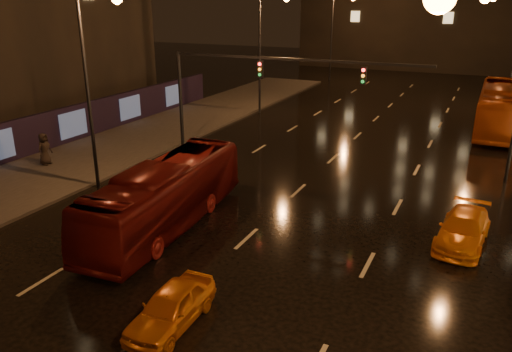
# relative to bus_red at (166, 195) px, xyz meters

# --- Properties ---
(ground) EXTENTS (140.00, 140.00, 0.00)m
(ground) POSITION_rel_bus_red_xyz_m (3.63, 10.34, -1.42)
(ground) COLOR black
(ground) RESTS_ON ground
(sidewalk_left) EXTENTS (7.00, 70.00, 0.15)m
(sidewalk_left) POSITION_rel_bus_red_xyz_m (-9.87, 5.34, -1.34)
(sidewalk_left) COLOR #38332D
(sidewalk_left) RESTS_ON ground
(traffic_signal) EXTENTS (15.31, 0.32, 6.20)m
(traffic_signal) POSITION_rel_bus_red_xyz_m (-1.43, 10.34, 3.32)
(traffic_signal) COLOR black
(traffic_signal) RESTS_ON ground
(bus_red) EXTENTS (3.18, 10.34, 2.84)m
(bus_red) POSITION_rel_bus_red_xyz_m (0.00, 0.00, 0.00)
(bus_red) COLOR #5A0E0C
(bus_red) RESTS_ON ground
(bus_curb) EXTENTS (2.92, 12.23, 3.40)m
(bus_curb) POSITION_rel_bus_red_xyz_m (12.63, 24.26, 0.28)
(bus_curb) COLOR #95380E
(bus_curb) RESTS_ON ground
(taxi_near) EXTENTS (1.52, 3.58, 1.21)m
(taxi_near) POSITION_rel_bus_red_xyz_m (4.13, -5.73, -0.81)
(taxi_near) COLOR orange
(taxi_near) RESTS_ON ground
(taxi_far) EXTENTS (2.10, 4.40, 1.24)m
(taxi_far) POSITION_rel_bus_red_xyz_m (11.63, 3.64, -0.80)
(taxi_far) COLOR orange
(taxi_far) RESTS_ON ground
(pedestrian_c) EXTENTS (0.65, 0.95, 1.87)m
(pedestrian_c) POSITION_rel_bus_red_xyz_m (-11.09, 3.70, -0.33)
(pedestrian_c) COLOR black
(pedestrian_c) RESTS_ON sidewalk_left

